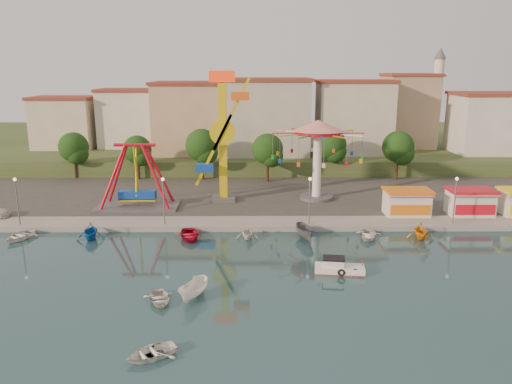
{
  "coord_description": "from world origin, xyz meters",
  "views": [
    {
      "loc": [
        1.73,
        -39.79,
        17.42
      ],
      "look_at": [
        2.12,
        14.0,
        4.0
      ],
      "focal_mm": 35.0,
      "sensor_mm": 36.0,
      "label": 1
    }
  ],
  "objects_px": {
    "pirate_ship_ride": "(136,177)",
    "skiff": "(194,290)",
    "kamikaze_tower": "(225,140)",
    "wave_swinger": "(318,142)",
    "rowboat_a": "(160,298)",
    "cabin_motorboat": "(338,268)"
  },
  "relations": [
    {
      "from": "pirate_ship_ride",
      "to": "skiff",
      "type": "bearing_deg",
      "value": -68.2
    },
    {
      "from": "kamikaze_tower",
      "to": "skiff",
      "type": "relative_size",
      "value": 4.43
    },
    {
      "from": "cabin_motorboat",
      "to": "rowboat_a",
      "type": "distance_m",
      "value": 15.62
    },
    {
      "from": "pirate_ship_ride",
      "to": "kamikaze_tower",
      "type": "xyz_separation_m",
      "value": [
        10.7,
        3.04,
        4.16
      ]
    },
    {
      "from": "pirate_ship_ride",
      "to": "wave_swinger",
      "type": "xyz_separation_m",
      "value": [
        22.61,
        3.92,
        3.8
      ]
    },
    {
      "from": "wave_swinger",
      "to": "rowboat_a",
      "type": "xyz_separation_m",
      "value": [
        -15.53,
        -28.61,
        -7.87
      ]
    },
    {
      "from": "cabin_motorboat",
      "to": "rowboat_a",
      "type": "relative_size",
      "value": 1.41
    },
    {
      "from": "rowboat_a",
      "to": "skiff",
      "type": "height_order",
      "value": "skiff"
    },
    {
      "from": "kamikaze_tower",
      "to": "skiff",
      "type": "bearing_deg",
      "value": -92.24
    },
    {
      "from": "pirate_ship_ride",
      "to": "wave_swinger",
      "type": "height_order",
      "value": "wave_swinger"
    },
    {
      "from": "pirate_ship_ride",
      "to": "kamikaze_tower",
      "type": "bearing_deg",
      "value": 15.86
    },
    {
      "from": "kamikaze_tower",
      "to": "wave_swinger",
      "type": "relative_size",
      "value": 1.42
    },
    {
      "from": "cabin_motorboat",
      "to": "skiff",
      "type": "xyz_separation_m",
      "value": [
        -12.06,
        -4.94,
        0.32
      ]
    },
    {
      "from": "pirate_ship_ride",
      "to": "rowboat_a",
      "type": "height_order",
      "value": "pirate_ship_ride"
    },
    {
      "from": "kamikaze_tower",
      "to": "skiff",
      "type": "height_order",
      "value": "kamikaze_tower"
    },
    {
      "from": "kamikaze_tower",
      "to": "cabin_motorboat",
      "type": "bearing_deg",
      "value": -63.66
    },
    {
      "from": "kamikaze_tower",
      "to": "rowboat_a",
      "type": "bearing_deg",
      "value": -97.42
    },
    {
      "from": "wave_swinger",
      "to": "skiff",
      "type": "distance_m",
      "value": 31.78
    },
    {
      "from": "wave_swinger",
      "to": "rowboat_a",
      "type": "relative_size",
      "value": 3.66
    },
    {
      "from": "pirate_ship_ride",
      "to": "skiff",
      "type": "distance_m",
      "value": 26.23
    },
    {
      "from": "rowboat_a",
      "to": "skiff",
      "type": "distance_m",
      "value": 2.65
    },
    {
      "from": "pirate_ship_ride",
      "to": "skiff",
      "type": "height_order",
      "value": "pirate_ship_ride"
    }
  ]
}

